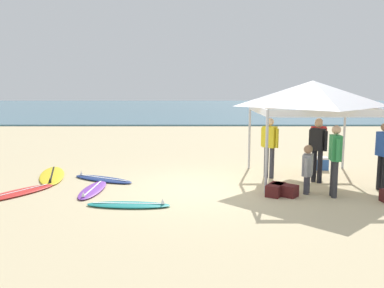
{
  "coord_description": "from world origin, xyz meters",
  "views": [
    {
      "loc": [
        -0.23,
        -10.2,
        2.68
      ],
      "look_at": [
        -0.27,
        1.09,
        1.0
      ],
      "focal_mm": 38.35,
      "sensor_mm": 36.0,
      "label": 1
    }
  ],
  "objects": [
    {
      "name": "ground_plane",
      "position": [
        0.0,
        0.0,
        0.0
      ],
      "size": [
        80.0,
        80.0,
        0.0
      ],
      "primitive_type": "plane",
      "color": "beige"
    },
    {
      "name": "gear_bag_on_sand",
      "position": [
        1.78,
        -0.6,
        0.14
      ],
      "size": [
        0.58,
        0.68,
        0.28
      ],
      "primitive_type": "cube",
      "rotation": [
        0.0,
        0.0,
        1.05
      ],
      "color": "#4C1919",
      "rests_on": "ground"
    },
    {
      "name": "gear_bag_near_tent",
      "position": [
        1.99,
        -0.64,
        0.14
      ],
      "size": [
        0.67,
        0.63,
        0.28
      ],
      "primitive_type": "cube",
      "rotation": [
        0.0,
        0.0,
        2.45
      ],
      "color": "#4C1919",
      "rests_on": "ground"
    },
    {
      "name": "cooler_box",
      "position": [
        3.76,
        2.39,
        0.2
      ],
      "size": [
        0.5,
        0.36,
        0.39
      ],
      "color": "#2D60B7",
      "rests_on": "ground"
    },
    {
      "name": "surfboard_purple",
      "position": [
        -2.73,
        -0.23,
        0.04
      ],
      "size": [
        0.58,
        1.84,
        0.19
      ],
      "color": "purple",
      "rests_on": "ground"
    },
    {
      "name": "sea",
      "position": [
        0.0,
        33.43,
        0.05
      ],
      "size": [
        80.0,
        36.0,
        0.1
      ],
      "primitive_type": "cube",
      "color": "teal",
      "rests_on": "ground"
    },
    {
      "name": "surfboard_red",
      "position": [
        -4.51,
        -0.53,
        0.04
      ],
      "size": [
        1.63,
        2.07,
        0.19
      ],
      "color": "red",
      "rests_on": "ground"
    },
    {
      "name": "person_black",
      "position": [
        3.16,
        0.7,
        0.99
      ],
      "size": [
        0.4,
        0.43,
        1.71
      ],
      "color": "black",
      "rests_on": "ground"
    },
    {
      "name": "person_yellow",
      "position": [
        1.96,
        1.25,
        0.99
      ],
      "size": [
        0.44,
        0.4,
        1.71
      ],
      "color": "#383842",
      "rests_on": "ground"
    },
    {
      "name": "surfboard_teal",
      "position": [
        -1.62,
        -1.5,
        0.04
      ],
      "size": [
        1.88,
        0.6,
        0.19
      ],
      "color": "#19847F",
      "rests_on": "ground"
    },
    {
      "name": "surfboard_navy",
      "position": [
        -2.72,
        0.94,
        0.04
      ],
      "size": [
        1.95,
        1.36,
        0.19
      ],
      "color": "navy",
      "rests_on": "ground"
    },
    {
      "name": "person_green",
      "position": [
        3.13,
        -0.73,
        0.99
      ],
      "size": [
        0.25,
        0.55,
        1.71
      ],
      "color": "#2D2D33",
      "rests_on": "ground"
    },
    {
      "name": "person_red",
      "position": [
        3.33,
        1.24,
        0.99
      ],
      "size": [
        0.52,
        0.33,
        1.71
      ],
      "color": "black",
      "rests_on": "ground"
    },
    {
      "name": "person_grey",
      "position": [
        2.58,
        -0.42,
        0.66
      ],
      "size": [
        0.34,
        0.51,
        1.2
      ],
      "color": "#383842",
      "rests_on": "ground"
    },
    {
      "name": "canopy_tent",
      "position": [
        3.07,
        1.09,
        2.39
      ],
      "size": [
        3.1,
        3.1,
        2.75
      ],
      "color": "#B7B7BC",
      "rests_on": "ground"
    },
    {
      "name": "surfboard_yellow",
      "position": [
        -4.29,
        1.4,
        0.04
      ],
      "size": [
        1.33,
        2.59,
        0.19
      ],
      "color": "yellow",
      "rests_on": "ground"
    }
  ]
}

